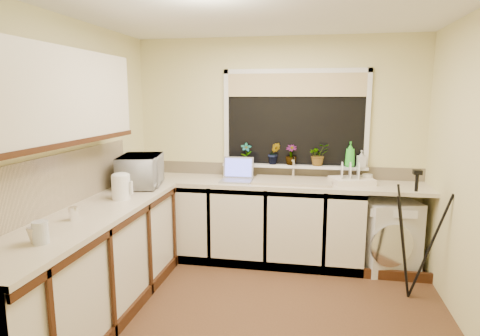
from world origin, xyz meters
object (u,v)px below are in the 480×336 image
(steel_jar, at_px, (73,214))
(plant_a, at_px, (246,153))
(tripod, at_px, (413,235))
(washing_machine, at_px, (387,235))
(laptop, at_px, (237,175))
(glass_jug, at_px, (40,232))
(cup_back, at_px, (367,179))
(microwave, at_px, (141,171))
(plant_c, at_px, (291,155))
(kettle, at_px, (121,187))
(dish_rack, at_px, (352,181))
(cup_left, at_px, (37,235))
(plant_b, at_px, (274,153))
(plant_d, at_px, (318,155))
(soap_bottle_green, at_px, (350,154))
(soap_bottle_clear, at_px, (361,159))

(steel_jar, bearing_deg, plant_a, 62.33)
(tripod, bearing_deg, washing_machine, 109.90)
(laptop, height_order, plant_a, plant_a)
(washing_machine, distance_m, glass_jug, 3.30)
(cup_back, bearing_deg, laptop, -174.72)
(tripod, height_order, plant_a, plant_a)
(steel_jar, height_order, plant_a, plant_a)
(microwave, relative_size, plant_c, 2.55)
(kettle, relative_size, tripod, 0.18)
(kettle, height_order, dish_rack, kettle)
(plant_c, relative_size, cup_left, 2.00)
(plant_c, distance_m, cup_back, 0.85)
(microwave, xyz_separation_m, plant_b, (1.29, 0.69, 0.12))
(cup_back, distance_m, cup_left, 3.17)
(plant_d, bearing_deg, dish_rack, -28.70)
(laptop, xyz_separation_m, dish_rack, (1.21, 0.06, -0.04))
(tripod, relative_size, microwave, 2.07)
(plant_b, xyz_separation_m, cup_left, (-1.24, -2.35, -0.22))
(soap_bottle_green, bearing_deg, plant_a, 179.58)
(plant_a, height_order, soap_bottle_green, soap_bottle_green)
(plant_b, bearing_deg, kettle, -135.06)
(glass_jug, distance_m, soap_bottle_green, 3.11)
(tripod, height_order, plant_c, plant_c)
(glass_jug, bearing_deg, plant_d, 54.38)
(dish_rack, distance_m, plant_a, 1.19)
(plant_d, height_order, cup_left, plant_d)
(soap_bottle_green, bearing_deg, cup_back, -29.61)
(kettle, relative_size, plant_b, 0.87)
(laptop, relative_size, glass_jug, 2.35)
(tripod, height_order, cup_back, tripod)
(microwave, bearing_deg, soap_bottle_green, -84.55)
(steel_jar, bearing_deg, cup_left, -83.94)
(laptop, relative_size, plant_b, 1.36)
(laptop, distance_m, soap_bottle_clear, 1.35)
(microwave, bearing_deg, glass_jug, 170.33)
(plant_b, bearing_deg, plant_a, -178.83)
(glass_jug, bearing_deg, plant_c, 59.40)
(laptop, bearing_deg, dish_rack, 2.72)
(plant_c, bearing_deg, steel_jar, -128.24)
(tripod, distance_m, cup_left, 3.01)
(plant_a, height_order, soap_bottle_clear, plant_a)
(washing_machine, distance_m, plant_d, 1.11)
(kettle, bearing_deg, soap_bottle_clear, 29.11)
(laptop, distance_m, steel_jar, 1.87)
(laptop, height_order, cup_back, laptop)
(kettle, xyz_separation_m, soap_bottle_green, (2.05, 1.21, 0.18))
(microwave, distance_m, plant_a, 1.19)
(glass_jug, relative_size, plant_d, 0.59)
(kettle, xyz_separation_m, steel_jar, (-0.06, -0.64, -0.06))
(plant_d, height_order, soap_bottle_clear, plant_d)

